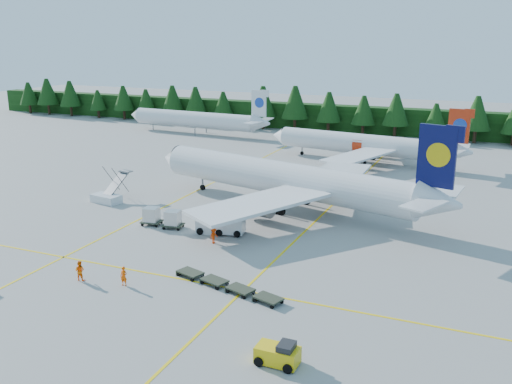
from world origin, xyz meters
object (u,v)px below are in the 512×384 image
at_px(airliner_red, 357,144).
at_px(service_truck, 221,222).
at_px(baggage_tug, 279,354).
at_px(airstairs, 108,196).
at_px(airliner_navy, 277,178).

height_order(airliner_red, service_truck, airliner_red).
distance_m(service_truck, baggage_tug, 27.28).
height_order(airliner_red, airstairs, airliner_red).
relative_size(service_truck, baggage_tug, 1.94).
distance_m(airliner_red, baggage_tug, 67.28).
relative_size(airliner_navy, service_truck, 7.46).
xyz_separation_m(airstairs, baggage_tug, (35.25, -27.70, -0.02)).
distance_m(airliner_navy, airstairs, 23.01).
bearing_deg(service_truck, airliner_red, 72.05).
bearing_deg(airstairs, service_truck, -5.47).
bearing_deg(airliner_navy, service_truck, -84.72).
bearing_deg(service_truck, airstairs, 153.48).
relative_size(airliner_red, baggage_tug, 12.08).
bearing_deg(airliner_navy, airstairs, -147.35).
relative_size(airstairs, baggage_tug, 2.01).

